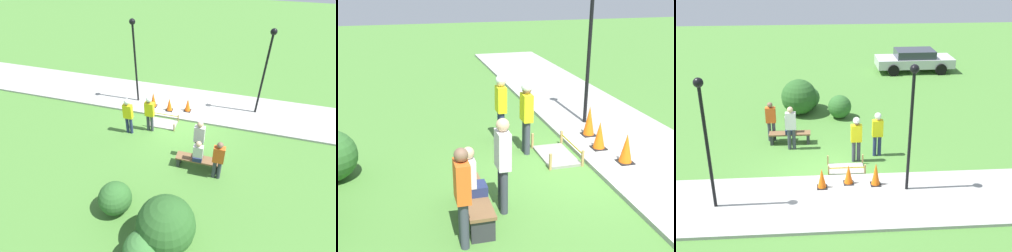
# 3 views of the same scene
# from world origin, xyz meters

# --- Properties ---
(ground_plane) EXTENTS (60.00, 60.00, 0.00)m
(ground_plane) POSITION_xyz_m (0.00, 0.00, 0.00)
(ground_plane) COLOR #477A33
(sidewalk) EXTENTS (28.00, 3.11, 0.10)m
(sidewalk) POSITION_xyz_m (0.00, -1.56, 0.05)
(sidewalk) COLOR #9E9E99
(sidewalk) RESTS_ON ground_plane
(wet_concrete_patch) EXTENTS (1.33, 0.82, 0.39)m
(wet_concrete_patch) POSITION_xyz_m (0.79, 0.52, 0.04)
(wet_concrete_patch) COLOR gray
(wet_concrete_patch) RESTS_ON ground_plane
(traffic_cone_near_patch) EXTENTS (0.34, 0.34, 0.69)m
(traffic_cone_near_patch) POSITION_xyz_m (-0.10, -0.79, 0.44)
(traffic_cone_near_patch) COLOR black
(traffic_cone_near_patch) RESTS_ON sidewalk
(traffic_cone_far_patch) EXTENTS (0.34, 0.34, 0.68)m
(traffic_cone_far_patch) POSITION_xyz_m (0.79, -0.58, 0.44)
(traffic_cone_far_patch) COLOR black
(traffic_cone_far_patch) RESTS_ON sidewalk
(traffic_cone_sidewalk_edge) EXTENTS (0.34, 0.34, 0.79)m
(traffic_cone_sidewalk_edge) POSITION_xyz_m (1.67, -0.72, 0.49)
(traffic_cone_sidewalk_edge) COLOR black
(traffic_cone_sidewalk_edge) RESTS_ON sidewalk
(park_bench) EXTENTS (1.66, 0.44, 0.47)m
(park_bench) POSITION_xyz_m (-1.32, 2.86, 0.33)
(park_bench) COLOR #2D2D33
(park_bench) RESTS_ON ground_plane
(person_seated_on_bench) EXTENTS (0.36, 0.44, 0.89)m
(person_seated_on_bench) POSITION_xyz_m (-1.31, 2.91, 0.82)
(person_seated_on_bench) COLOR navy
(person_seated_on_bench) RESTS_ON park_bench
(worker_supervisor) EXTENTS (0.40, 0.26, 1.77)m
(worker_supervisor) POSITION_xyz_m (1.21, 1.14, 1.05)
(worker_supervisor) COLOR #383D47
(worker_supervisor) RESTS_ON ground_plane
(worker_assistant) EXTENTS (0.40, 0.25, 1.76)m
(worker_assistant) POSITION_xyz_m (2.04, 1.55, 1.05)
(worker_assistant) COLOR navy
(worker_assistant) RESTS_ON ground_plane
(bystander_in_orange_shirt) EXTENTS (0.40, 0.22, 1.68)m
(bystander_in_orange_shirt) POSITION_xyz_m (-2.07, 3.17, 0.95)
(bystander_in_orange_shirt) COLOR #383D47
(bystander_in_orange_shirt) RESTS_ON ground_plane
(bystander_in_gray_shirt) EXTENTS (0.40, 0.23, 1.78)m
(bystander_in_gray_shirt) POSITION_xyz_m (-1.22, 2.32, 1.02)
(bystander_in_gray_shirt) COLOR #383D47
(bystander_in_gray_shirt) RESTS_ON ground_plane
(lamppost_near) EXTENTS (0.28, 0.28, 4.18)m
(lamppost_near) POSITION_xyz_m (2.65, -1.06, 2.81)
(lamppost_near) COLOR black
(lamppost_near) RESTS_ON sidewalk
(lamppost_far) EXTENTS (0.28, 0.28, 4.08)m
(lamppost_far) POSITION_xyz_m (-3.37, -1.62, 2.76)
(lamppost_far) COLOR black
(lamppost_far) RESTS_ON sidewalk
(parked_car_silver) EXTENTS (4.80, 2.15, 1.39)m
(parked_car_silver) POSITION_xyz_m (6.01, 12.87, 0.75)
(parked_car_silver) COLOR #BCBCC1
(parked_car_silver) RESTS_ON ground_plane
(shrub_rounded_near) EXTENTS (1.68, 1.68, 1.68)m
(shrub_rounded_near) POSITION_xyz_m (-1.01, 6.09, 0.84)
(shrub_rounded_near) COLOR #285623
(shrub_rounded_near) RESTS_ON ground_plane
(shrub_rounded_mid) EXTENTS (1.08, 1.08, 1.08)m
(shrub_rounded_mid) POSITION_xyz_m (-0.58, 6.81, 0.54)
(shrub_rounded_mid) COLOR #387033
(shrub_rounded_mid) RESTS_ON ground_plane
(shrub_rounded_far) EXTENTS (1.08, 1.08, 1.08)m
(shrub_rounded_far) POSITION_xyz_m (0.86, 5.46, 0.54)
(shrub_rounded_far) COLOR #2D6028
(shrub_rounded_far) RESTS_ON ground_plane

